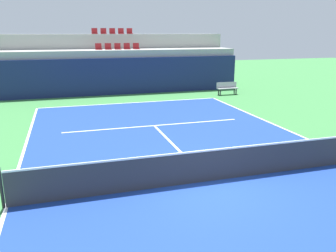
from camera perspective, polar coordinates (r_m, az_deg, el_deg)
The scene contains 13 objects.
ground_plane at distance 10.22m, azimuth 6.88°, elevation -9.08°, with size 80.00×80.00×0.00m, color #387A3D.
court_surface at distance 10.22m, azimuth 6.88°, elevation -9.06°, with size 11.00×24.00×0.01m, color navy.
baseline_far at distance 21.22m, azimuth -6.09°, elevation 3.85°, with size 11.00×0.10×0.00m, color white.
sideline_left at distance 9.61m, azimuth -25.25°, elevation -12.12°, with size 0.10×24.00×0.00m, color white.
service_line_far at distance 15.94m, azimuth -2.31°, elevation 0.07°, with size 8.26×0.10×0.00m, color white.
centre_service_line at distance 13.00m, azimuth 1.25°, elevation -3.49°, with size 0.10×6.40×0.00m, color white.
back_wall at distance 24.17m, azimuth -7.64°, elevation 8.18°, with size 17.07×0.30×2.50m, color navy.
stands_tier_lower at distance 25.47m, azimuth -8.16°, elevation 9.08°, with size 17.07×2.40×3.00m, color #9E9E99.
stands_tier_upper at distance 27.78m, azimuth -8.99°, elevation 10.65°, with size 17.07×2.40×4.05m, color #9E9E99.
seating_row_lower at distance 25.44m, azimuth -8.34°, elevation 12.74°, with size 3.14×0.44×0.44m.
seating_row_upper at distance 27.79m, azimuth -9.21°, elevation 15.09°, with size 3.14×0.44×0.44m.
tennis_net at distance 10.02m, azimuth 6.97°, elevation -6.43°, with size 11.08×0.08×1.07m.
player_bench at distance 24.25m, azimuth 9.78°, elevation 6.34°, with size 1.50×0.40×0.85m.
Camera 1 is at (-3.83, -8.49, 4.21)m, focal length 36.75 mm.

